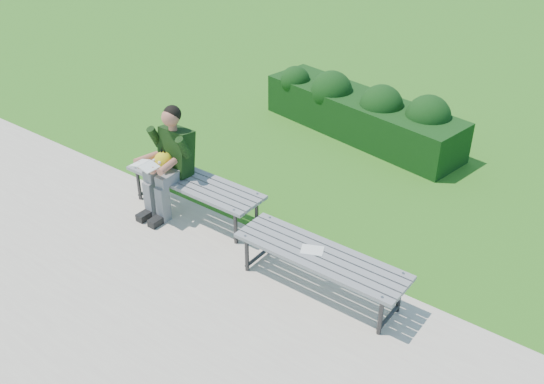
# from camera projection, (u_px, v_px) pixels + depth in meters

# --- Properties ---
(ground) EXTENTS (80.00, 80.00, 0.00)m
(ground) POSITION_uv_depth(u_px,v_px,m) (254.00, 230.00, 7.08)
(ground) COLOR #246813
(ground) RESTS_ON ground
(walkway) EXTENTS (30.00, 3.50, 0.02)m
(walkway) POSITION_uv_depth(u_px,v_px,m) (142.00, 312.00, 5.87)
(walkway) COLOR #A99D8D
(walkway) RESTS_ON ground
(hedge) EXTENTS (3.34, 1.37, 0.89)m
(hedge) POSITION_uv_depth(u_px,v_px,m) (363.00, 111.00, 9.01)
(hedge) COLOR #144313
(hedge) RESTS_ON ground
(bench_left) EXTENTS (1.80, 0.50, 0.46)m
(bench_left) POSITION_uv_depth(u_px,v_px,m) (194.00, 185.00, 7.15)
(bench_left) COLOR gray
(bench_left) RESTS_ON walkway
(bench_right) EXTENTS (1.80, 0.50, 0.46)m
(bench_right) POSITION_uv_depth(u_px,v_px,m) (321.00, 258.00, 5.94)
(bench_right) COLOR gray
(bench_right) RESTS_ON walkway
(seated_boy) EXTENTS (0.56, 0.76, 1.31)m
(seated_boy) POSITION_uv_depth(u_px,v_px,m) (169.00, 158.00, 7.08)
(seated_boy) COLOR gray
(seated_boy) RESTS_ON walkway
(paper_sheet) EXTENTS (0.27, 0.24, 0.01)m
(paper_sheet) POSITION_uv_depth(u_px,v_px,m) (312.00, 250.00, 5.96)
(paper_sheet) COLOR white
(paper_sheet) RESTS_ON bench_right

